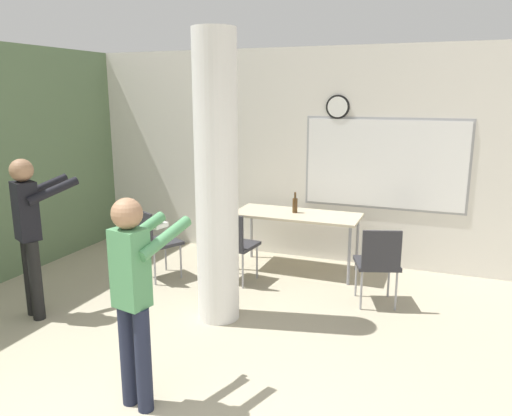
{
  "coord_description": "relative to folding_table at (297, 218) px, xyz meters",
  "views": [
    {
      "loc": [
        1.44,
        -1.4,
        2.23
      ],
      "look_at": [
        -0.15,
        2.69,
        1.21
      ],
      "focal_mm": 35.0,
      "sensor_mm": 36.0,
      "label": 1
    }
  ],
  "objects": [
    {
      "name": "support_pillar",
      "position": [
        -0.33,
        -1.62,
        0.71
      ],
      "size": [
        0.41,
        0.41,
        2.8
      ],
      "color": "white",
      "rests_on": "ground_plane"
    },
    {
      "name": "chair_near_pillar",
      "position": [
        -1.51,
        -0.93,
        -0.18
      ],
      "size": [
        0.59,
        0.59,
        0.87
      ],
      "color": "#2D2D33",
      "rests_on": "ground_plane"
    },
    {
      "name": "bottle_on_table",
      "position": [
        -0.04,
        0.03,
        0.16
      ],
      "size": [
        0.06,
        0.06,
        0.26
      ],
      "color": "#4C3319",
      "rests_on": "folding_table"
    },
    {
      "name": "chair_table_left",
      "position": [
        -0.57,
        -0.7,
        -0.18
      ],
      "size": [
        0.48,
        0.48,
        0.87
      ],
      "color": "#2D2D33",
      "rests_on": "ground_plane"
    },
    {
      "name": "wall_back",
      "position": [
        0.29,
        0.6,
        0.71
      ],
      "size": [
        8.0,
        0.15,
        2.8
      ],
      "color": "silver",
      "rests_on": "ground_plane"
    },
    {
      "name": "chair_table_right",
      "position": [
        1.12,
        -0.76,
        -0.18
      ],
      "size": [
        0.56,
        0.56,
        0.87
      ],
      "color": "#2D2D33",
      "rests_on": "ground_plane"
    },
    {
      "name": "folding_table",
      "position": [
        0.0,
        0.0,
        0.0
      ],
      "size": [
        1.57,
        0.66,
        0.75
      ],
      "color": "beige",
      "rests_on": "ground_plane"
    },
    {
      "name": "person_playing_front",
      "position": [
        -0.24,
        -3.15,
        0.22
      ],
      "size": [
        0.42,
        0.64,
        1.55
      ],
      "color": "#1E2338",
      "rests_on": "ground_plane"
    },
    {
      "name": "person_watching_back",
      "position": [
        -2.06,
        -2.25,
        0.26
      ],
      "size": [
        0.54,
        0.65,
        1.62
      ],
      "color": "black",
      "rests_on": "ground_plane"
    }
  ]
}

